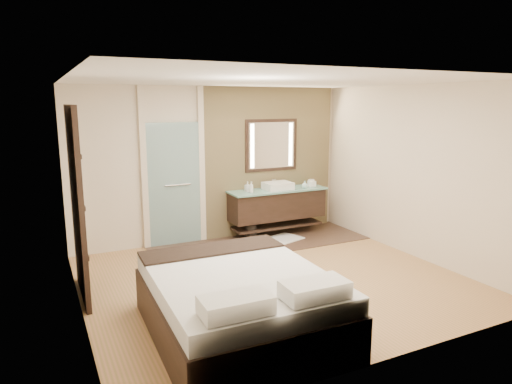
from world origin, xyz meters
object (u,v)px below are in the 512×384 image
vanity (277,204)px  waste_bin (251,232)px  mirror_unit (271,145)px  bed (239,302)px

vanity → waste_bin: (-0.58, -0.07, -0.44)m
mirror_unit → bed: 4.16m
bed → waste_bin: size_ratio=8.16×
vanity → waste_bin: size_ratio=6.73×
mirror_unit → waste_bin: bearing=-152.0°
vanity → mirror_unit: (0.00, 0.24, 1.07)m
bed → mirror_unit: bearing=58.7°
mirror_unit → waste_bin: mirror_unit is taller
vanity → waste_bin: 0.73m
mirror_unit → waste_bin: size_ratio=3.86×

